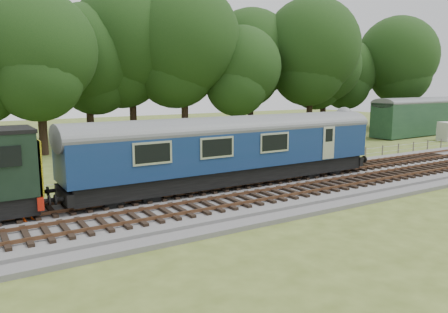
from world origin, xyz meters
TOP-DOWN VIEW (x-y plane):
  - ground at (0.00, 0.00)m, footprint 120.00×120.00m
  - ballast at (0.00, 0.00)m, footprint 70.00×7.00m
  - track_north at (0.00, 1.40)m, footprint 67.20×2.40m
  - track_south at (0.00, -1.60)m, footprint 67.20×2.40m
  - fence at (0.00, 4.50)m, footprint 64.00×0.12m
  - tree_line at (0.00, 22.00)m, footprint 70.00×8.00m
  - dmu_railcar at (-2.43, 1.40)m, footprint 18.05×2.86m
  - worker at (-12.90, 0.50)m, footprint 0.78×0.66m
  - parked_coach at (31.79, 12.64)m, footprint 16.82×3.61m
  - shed at (15.28, 11.44)m, footprint 4.59×4.59m

SIDE VIEW (x-z plane):
  - ground at x=0.00m, z-range 0.00..0.00m
  - fence at x=0.00m, z-range -0.50..0.50m
  - tree_line at x=0.00m, z-range -9.00..9.00m
  - ballast at x=0.00m, z-range 0.00..0.35m
  - track_north at x=0.00m, z-range 0.31..0.52m
  - track_south at x=0.00m, z-range 0.31..0.52m
  - worker at x=-12.90m, z-range 0.35..2.17m
  - shed at x=15.28m, z-range 0.02..2.91m
  - parked_coach at x=31.79m, z-range 0.26..4.53m
  - dmu_railcar at x=-2.43m, z-range 0.67..4.54m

